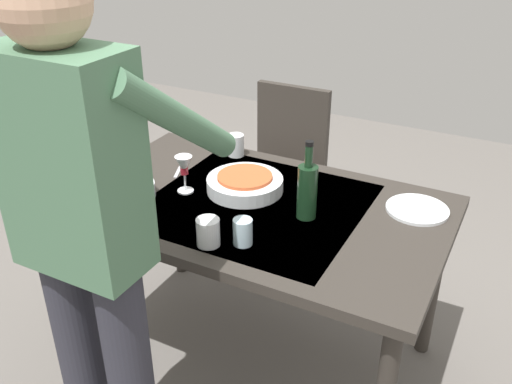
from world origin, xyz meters
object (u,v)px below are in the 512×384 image
object	(u,v)px
wine_bottle	(308,189)
wine_glass_left	(184,167)
water_cup_near_right	(236,145)
dinner_plate_near	(417,209)
water_cup_near_left	(243,232)
water_cup_far_left	(208,232)
dining_table	(256,222)
person_server	(88,233)
chair_near	(284,162)
serving_bowl_pasta	(245,183)
side_bowl_salad	(132,189)

from	to	relation	value
wine_bottle	wine_glass_left	size ratio (longest dim) A/B	1.96
water_cup_near_right	dinner_plate_near	size ratio (longest dim) A/B	0.43
water_cup_near_right	dinner_plate_near	world-z (taller)	water_cup_near_right
water_cup_near_left	water_cup_far_left	world-z (taller)	water_cup_far_left
dining_table	person_server	size ratio (longest dim) A/B	0.84
wine_bottle	water_cup_near_left	xyz separation A→B (m)	(0.12, 0.27, -0.06)
water_cup_far_left	dinner_plate_near	bearing A→B (deg)	-135.84
dining_table	chair_near	world-z (taller)	chair_near
dining_table	dinner_plate_near	size ratio (longest dim) A/B	6.17
chair_near	dinner_plate_near	bearing A→B (deg)	144.21
dining_table	wine_bottle	distance (m)	0.28
dining_table	water_cup_near_right	world-z (taller)	water_cup_near_right
chair_near	wine_glass_left	world-z (taller)	chair_near
chair_near	water_cup_near_left	size ratio (longest dim) A/B	9.84
chair_near	water_cup_near_right	bearing A→B (deg)	86.97
person_server	wine_glass_left	world-z (taller)	person_server
person_server	water_cup_far_left	bearing A→B (deg)	-111.45
water_cup_near_right	chair_near	bearing A→B (deg)	-93.03
person_server	dinner_plate_near	world-z (taller)	person_server
chair_near	dinner_plate_near	world-z (taller)	chair_near
wine_bottle	dining_table	bearing A→B (deg)	0.89
wine_glass_left	serving_bowl_pasta	xyz separation A→B (m)	(-0.20, -0.11, -0.07)
water_cup_near_left	serving_bowl_pasta	size ratio (longest dim) A/B	0.31
water_cup_near_left	side_bowl_salad	world-z (taller)	water_cup_near_left
dinner_plate_near	person_server	bearing A→B (deg)	52.37
dining_table	water_cup_near_left	size ratio (longest dim) A/B	15.35
dining_table	wine_bottle	world-z (taller)	wine_bottle
water_cup_far_left	side_bowl_salad	xyz separation A→B (m)	(0.44, -0.15, -0.01)
water_cup_near_left	wine_glass_left	bearing A→B (deg)	-30.23
wine_bottle	dinner_plate_near	xyz separation A→B (m)	(-0.35, -0.23, -0.10)
water_cup_near_left	dinner_plate_near	bearing A→B (deg)	-133.43
wine_bottle	wine_glass_left	xyz separation A→B (m)	(0.50, 0.04, -0.01)
person_server	wine_bottle	bearing A→B (deg)	-117.54
side_bowl_salad	person_server	bearing A→B (deg)	119.12
water_cup_near_left	side_bowl_salad	bearing A→B (deg)	-9.57
side_bowl_salad	water_cup_near_left	bearing A→B (deg)	170.43
wine_glass_left	water_cup_near_right	xyz separation A→B (m)	(-0.01, -0.39, -0.06)
water_cup_far_left	dinner_plate_near	xyz separation A→B (m)	(-0.57, -0.55, -0.04)
serving_bowl_pasta	side_bowl_salad	distance (m)	0.44
water_cup_far_left	wine_glass_left	bearing A→B (deg)	-44.80
water_cup_near_right	wine_glass_left	bearing A→B (deg)	89.04
wine_bottle	serving_bowl_pasta	world-z (taller)	wine_bottle
side_bowl_salad	dinner_plate_near	size ratio (longest dim) A/B	0.78
chair_near	dining_table	bearing A→B (deg)	107.71
chair_near	side_bowl_salad	xyz separation A→B (m)	(0.19, 0.99, 0.26)
person_server	water_cup_near_left	bearing A→B (deg)	-119.74
wine_bottle	side_bowl_salad	distance (m)	0.68
wine_bottle	water_cup_near_left	world-z (taller)	wine_bottle
water_cup_far_left	dining_table	bearing A→B (deg)	-92.07
water_cup_near_right	person_server	bearing A→B (deg)	96.86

